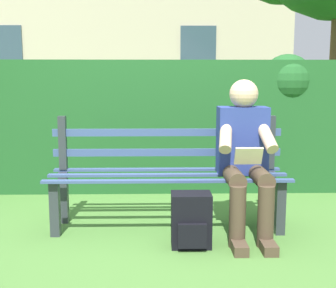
{
  "coord_description": "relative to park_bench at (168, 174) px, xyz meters",
  "views": [
    {
      "loc": [
        0.07,
        3.36,
        1.19
      ],
      "look_at": [
        0.0,
        0.1,
        0.69
      ],
      "focal_mm": 47.12,
      "sensor_mm": 36.0,
      "label": 1
    }
  ],
  "objects": [
    {
      "name": "ground",
      "position": [
        0.0,
        0.07,
        -0.43
      ],
      "size": [
        60.0,
        60.0,
        0.0
      ],
      "primitive_type": "plane",
      "color": "#477533"
    },
    {
      "name": "backpack",
      "position": [
        -0.16,
        0.44,
        -0.24
      ],
      "size": [
        0.28,
        0.27,
        0.38
      ],
      "color": "black",
      "rests_on": "ground"
    },
    {
      "name": "park_bench",
      "position": [
        0.0,
        0.0,
        0.0
      ],
      "size": [
        1.86,
        0.47,
        0.88
      ],
      "color": "#2D3338",
      "rests_on": "ground"
    },
    {
      "name": "hedge_backdrop",
      "position": [
        0.37,
        -1.26,
        0.28
      ],
      "size": [
        5.56,
        0.66,
        1.42
      ],
      "color": "#1E5123",
      "rests_on": "ground"
    },
    {
      "name": "person_seated",
      "position": [
        -0.58,
        0.17,
        0.19
      ],
      "size": [
        0.44,
        0.73,
        1.17
      ],
      "color": "navy",
      "rests_on": "ground"
    },
    {
      "name": "building_facade",
      "position": [
        1.5,
        -9.4,
        2.88
      ],
      "size": [
        9.74,
        2.97,
        6.62
      ],
      "color": "#BCAD93",
      "rests_on": "ground"
    }
  ]
}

